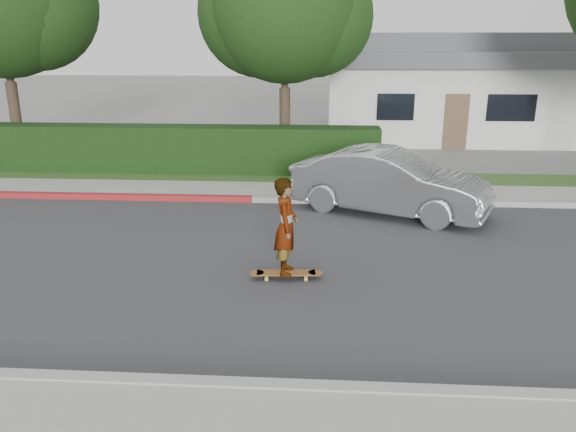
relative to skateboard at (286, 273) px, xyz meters
name	(u,v)px	position (x,y,z in m)	size (l,w,h in m)	color
ground	(173,260)	(-2.21, 0.76, -0.11)	(120.00, 120.00, 0.00)	slate
road	(173,260)	(-2.21, 0.76, -0.11)	(60.00, 8.00, 0.01)	#2D2D30
curb_near	(84,381)	(-2.21, -3.34, -0.04)	(60.00, 0.20, 0.15)	#9E9E99
sidewalk_near	(49,432)	(-2.21, -4.24, -0.05)	(60.00, 1.60, 0.12)	gray
curb_far	(214,199)	(-2.21, 4.86, -0.04)	(60.00, 0.20, 0.15)	#9E9E99
curb_red_section	(27,195)	(-7.21, 4.86, -0.03)	(12.00, 0.21, 0.15)	maroon
sidewalk_far	(220,190)	(-2.21, 5.76, -0.05)	(60.00, 1.60, 0.12)	gray
planting_strip	(230,177)	(-2.21, 7.36, -0.06)	(60.00, 1.60, 0.10)	#2D4C1E
hedge	(137,150)	(-5.21, 7.96, 0.64)	(15.00, 1.00, 1.50)	black
tree_center	(285,11)	(-0.72, 9.95, 4.79)	(5.66, 4.84, 7.44)	#33261C
house	(442,86)	(5.79, 16.75, 1.99)	(10.60, 8.60, 4.30)	beige
skateboard	(286,273)	(0.00, 0.00, 0.00)	(1.28, 0.34, 0.12)	gold
skateboarder	(286,226)	(0.00, 0.00, 0.86)	(0.61, 0.40, 1.69)	white
car_silver	(389,182)	(2.18, 4.10, 0.65)	(1.62, 4.65, 1.53)	#A7AAAE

